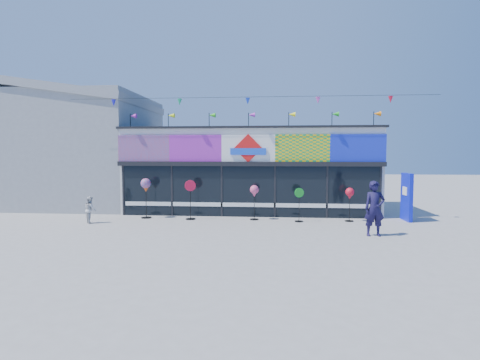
# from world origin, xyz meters

# --- Properties ---
(ground) EXTENTS (80.00, 80.00, 0.00)m
(ground) POSITION_xyz_m (0.00, 0.00, 0.00)
(ground) COLOR gray
(ground) RESTS_ON ground
(kite_shop) EXTENTS (16.00, 5.70, 5.31)m
(kite_shop) POSITION_xyz_m (0.00, 5.94, 2.05)
(kite_shop) COLOR silver
(kite_shop) RESTS_ON ground
(neighbour_building) EXTENTS (8.18, 7.20, 6.87)m
(neighbour_building) POSITION_xyz_m (-10.00, 7.00, 3.20)
(neighbour_building) COLOR #949698
(neighbour_building) RESTS_ON ground
(blue_sign) EXTENTS (0.19, 1.02, 2.03)m
(blue_sign) POSITION_xyz_m (6.79, 3.05, 1.02)
(blue_sign) COLOR #0D19C9
(blue_sign) RESTS_ON ground
(spinner_0) EXTENTS (0.45, 0.45, 1.77)m
(spinner_0) POSITION_xyz_m (-4.49, 2.71, 1.41)
(spinner_0) COLOR black
(spinner_0) RESTS_ON ground
(spinner_1) EXTENTS (0.47, 0.44, 1.71)m
(spinner_1) POSITION_xyz_m (-2.46, 2.54, 0.91)
(spinner_1) COLOR black
(spinner_1) RESTS_ON ground
(spinner_2) EXTENTS (0.38, 0.38, 1.50)m
(spinner_2) POSITION_xyz_m (0.31, 2.69, 1.20)
(spinner_2) COLOR black
(spinner_2) RESTS_ON ground
(spinner_3) EXTENTS (0.39, 0.36, 1.42)m
(spinner_3) POSITION_xyz_m (2.21, 2.38, 0.75)
(spinner_3) COLOR black
(spinner_3) RESTS_ON ground
(spinner_4) EXTENTS (0.36, 0.36, 1.43)m
(spinner_4) POSITION_xyz_m (4.33, 2.64, 1.14)
(spinner_4) COLOR black
(spinner_4) RESTS_ON ground
(adult_man) EXTENTS (0.72, 0.49, 1.91)m
(adult_man) POSITION_xyz_m (4.62, -0.14, 0.96)
(adult_man) COLOR #151136
(adult_man) RESTS_ON ground
(child) EXTENTS (0.58, 0.60, 1.10)m
(child) POSITION_xyz_m (-6.39, 1.36, 0.55)
(child) COLOR beige
(child) RESTS_ON ground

